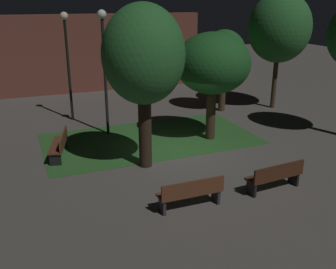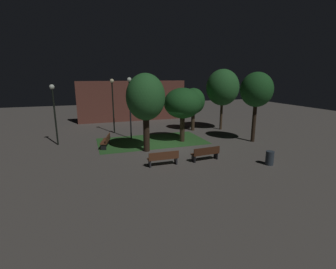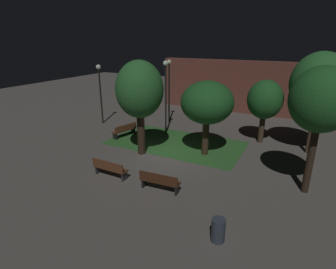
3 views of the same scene
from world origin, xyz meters
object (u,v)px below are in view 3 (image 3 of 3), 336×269
(lamp_post_plaza_east, at_px, (169,81))
(tree_near_wall, at_px, (321,101))
(bench_lawn_edge, at_px, (159,181))
(tree_back_right, at_px, (207,103))
(tree_right_canopy, at_px, (320,84))
(bench_path_side, at_px, (110,168))
(lamp_post_path_center, at_px, (100,84))
(trash_bin, at_px, (218,230))
(bench_corner, at_px, (125,130))
(lamp_post_plaza_west, at_px, (166,86))
(tree_tall_center, at_px, (140,91))
(tree_back_left, at_px, (265,100))

(lamp_post_plaza_east, bearing_deg, tree_near_wall, -33.11)
(bench_lawn_edge, xyz_separation_m, tree_near_wall, (5.68, 2.90, 3.57))
(tree_back_right, height_order, tree_right_canopy, tree_right_canopy)
(bench_path_side, relative_size, lamp_post_path_center, 0.40)
(bench_path_side, distance_m, trash_bin, 6.26)
(trash_bin, bearing_deg, lamp_post_path_center, 144.54)
(bench_corner, distance_m, tree_near_wall, 11.97)
(tree_back_right, bearing_deg, lamp_post_path_center, 167.28)
(tree_right_canopy, distance_m, lamp_post_plaza_west, 9.05)
(bench_path_side, bearing_deg, bench_lawn_edge, 0.00)
(tree_tall_center, bearing_deg, trash_bin, -38.92)
(trash_bin, bearing_deg, bench_corner, 141.75)
(bench_corner, relative_size, tree_right_canopy, 0.32)
(bench_corner, xyz_separation_m, tree_back_right, (5.89, -0.32, 2.55))
(tree_tall_center, xyz_separation_m, lamp_post_plaza_east, (-1.47, 6.33, -0.42))
(bench_path_side, bearing_deg, lamp_post_plaza_east, 100.03)
(trash_bin, bearing_deg, tree_tall_center, 141.08)
(bench_corner, relative_size, tree_back_left, 0.46)
(tree_back_right, height_order, lamp_post_plaza_west, lamp_post_plaza_west)
(trash_bin, bearing_deg, lamp_post_plaza_east, 124.06)
(tree_right_canopy, distance_m, tree_back_left, 3.08)
(tree_right_canopy, height_order, trash_bin, tree_right_canopy)
(bench_corner, bearing_deg, tree_right_canopy, 13.46)
(bench_path_side, distance_m, tree_back_right, 6.21)
(tree_tall_center, relative_size, lamp_post_path_center, 1.18)
(tree_back_left, bearing_deg, bench_corner, -159.35)
(bench_path_side, height_order, tree_right_canopy, tree_right_canopy)
(bench_path_side, height_order, trash_bin, bench_path_side)
(lamp_post_path_center, bearing_deg, tree_right_canopy, 3.48)
(tree_back_right, relative_size, tree_tall_center, 0.80)
(tree_right_canopy, xyz_separation_m, lamp_post_plaza_east, (-10.05, 1.74, -0.76))
(tree_back_right, distance_m, trash_bin, 7.66)
(tree_back_right, bearing_deg, bench_corner, 176.87)
(tree_near_wall, bearing_deg, bench_lawn_edge, -152.98)
(tree_tall_center, bearing_deg, tree_back_left, 41.10)
(bench_corner, xyz_separation_m, tree_near_wall, (11.21, -2.17, 3.57))
(bench_lawn_edge, bearing_deg, trash_bin, -29.71)
(tree_right_canopy, relative_size, trash_bin, 6.96)
(bench_corner, bearing_deg, tree_back_right, -3.13)
(tree_back_right, distance_m, lamp_post_plaza_west, 4.30)
(trash_bin, bearing_deg, bench_path_side, 162.82)
(tree_near_wall, distance_m, lamp_post_plaza_east, 12.08)
(tree_tall_center, bearing_deg, bench_lawn_edge, -46.87)
(tree_back_left, relative_size, lamp_post_plaza_west, 0.80)
(bench_corner, xyz_separation_m, tree_back_left, (8.40, 3.17, 2.29))
(tree_back_left, relative_size, trash_bin, 4.87)
(lamp_post_plaza_west, bearing_deg, bench_path_side, -85.00)
(lamp_post_path_center, relative_size, lamp_post_plaza_west, 0.90)
(tree_back_left, relative_size, lamp_post_plaza_east, 0.83)
(tree_back_left, height_order, trash_bin, tree_back_left)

